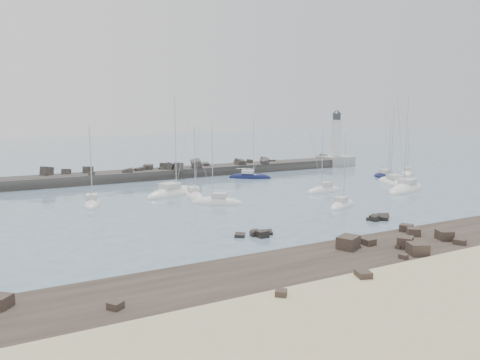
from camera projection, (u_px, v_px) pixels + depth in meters
name	position (u px, v px, depth m)	size (l,w,h in m)	color
ground	(244.00, 215.00, 62.57)	(400.00, 400.00, 0.00)	slate
sand_strip	(452.00, 301.00, 34.71)	(140.00, 14.00, 1.00)	beige
rock_shelf	(357.00, 262.00, 43.35)	(140.00, 12.00, 1.91)	#2D241F
rock_cluster_near	(256.00, 235.00, 52.47)	(4.94, 2.98, 1.17)	black
rock_cluster_far	(380.00, 219.00, 60.02)	(3.94, 2.36, 1.55)	black
breakwater	(116.00, 179.00, 91.88)	(115.00, 7.41, 5.23)	#2E2B29
lighthouse	(336.00, 153.00, 117.18)	(7.00, 7.00, 14.60)	#9C9B97
sailboat_3	(92.00, 204.00, 69.35)	(4.35, 8.21, 12.53)	white
sailboat_4	(173.00, 194.00, 77.46)	(11.40, 7.48, 17.23)	white
sailboat_5	(217.00, 203.00, 70.02)	(7.76, 6.66, 12.56)	white
sailboat_6	(194.00, 196.00, 75.04)	(3.48, 8.02, 12.44)	white
sailboat_7	(342.00, 205.00, 68.11)	(7.41, 5.52, 11.54)	white
sailboat_8	(250.00, 177.00, 95.82)	(8.59, 7.30, 13.70)	#0F1541
sailboat_9	(324.00, 191.00, 80.01)	(7.46, 2.83, 11.78)	white
sailboat_10	(393.00, 183.00, 87.98)	(5.81, 10.20, 15.45)	white
sailboat_11	(406.00, 190.00, 81.17)	(11.85, 7.10, 17.79)	white
sailboat_12	(407.00, 174.00, 101.27)	(6.62, 6.53, 11.49)	white
sailboat_13	(386.00, 178.00, 95.47)	(3.75, 8.18, 12.69)	#0F1541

